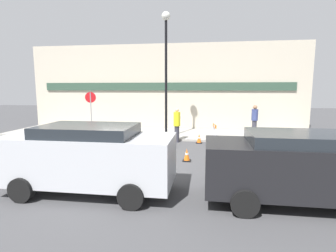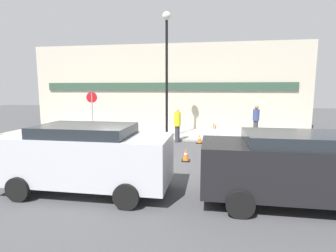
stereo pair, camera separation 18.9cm
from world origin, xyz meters
name	(u,v)px [view 1 (the left image)]	position (x,y,z in m)	size (l,w,h in m)	color
ground_plane	(126,165)	(0.00, 0.00, 0.00)	(60.00, 60.00, 0.00)	#424244
sidewalk_slab	(159,133)	(0.00, 6.36, 0.05)	(18.00, 3.71, 0.10)	#9E9B93
storefront_facade	(164,87)	(0.00, 8.28, 2.75)	(18.00, 0.22, 5.50)	#BCB29E
streetlamp_post	(166,60)	(0.67, 4.94, 4.13)	(0.44, 0.44, 6.38)	black
stop_sign	(91,106)	(-3.65, 5.28, 1.69)	(0.59, 0.13, 2.38)	gray
barricade_0	(214,136)	(3.13, 2.83, 0.59)	(0.24, 0.75, 1.13)	white
barricade_1	(118,137)	(-1.03, 2.25, 0.59)	(0.16, 1.00, 1.06)	white
traffic_cone_0	(187,155)	(2.07, 0.83, 0.22)	(0.30, 0.30, 0.47)	black
traffic_cone_1	(215,154)	(3.11, 1.10, 0.25)	(0.30, 0.30, 0.51)	black
traffic_cone_2	(128,151)	(-0.22, 1.00, 0.26)	(0.30, 0.30, 0.55)	black
traffic_cone_3	(199,139)	(2.44, 4.15, 0.22)	(0.30, 0.30, 0.46)	black
traffic_cone_4	(151,157)	(0.81, 0.38, 0.24)	(0.30, 0.30, 0.50)	black
person_worker	(177,124)	(1.32, 4.25, 0.92)	(0.38, 0.38, 1.71)	#33333D
person_pedestrian	(255,119)	(5.50, 6.74, 0.98)	(0.40, 0.40, 1.63)	#33333D
parked_car_1	(89,155)	(-0.20, -2.44, 0.99)	(4.32, 1.86, 1.76)	#B7BABF
parked_car_2	(302,164)	(4.94, -2.44, 0.95)	(4.36, 1.85, 1.69)	black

